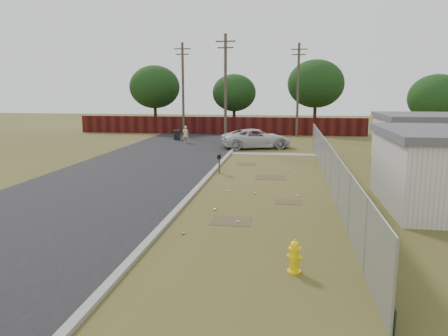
% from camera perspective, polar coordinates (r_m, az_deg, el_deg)
% --- Properties ---
extents(ground, '(120.00, 120.00, 0.00)m').
position_cam_1_polar(ground, '(20.34, 4.99, -2.91)').
color(ground, brown).
rests_on(ground, ground).
extents(street, '(15.10, 60.00, 0.12)m').
position_cam_1_polar(street, '(29.28, -7.37, 1.13)').
color(street, black).
rests_on(street, ground).
extents(chainlink_fence, '(0.10, 27.06, 2.02)m').
position_cam_1_polar(chainlink_fence, '(21.25, 13.62, -0.40)').
color(chainlink_fence, '#94979C').
rests_on(chainlink_fence, ground).
extents(privacy_fence, '(30.00, 0.12, 1.80)m').
position_cam_1_polar(privacy_fence, '(45.49, -0.71, 5.56)').
color(privacy_fence, '#46130F').
rests_on(privacy_fence, ground).
extents(utility_poles, '(12.60, 8.24, 9.00)m').
position_cam_1_polar(utility_poles, '(40.73, 1.61, 10.36)').
color(utility_poles, '#4C4032').
rests_on(utility_poles, ground).
extents(horizon_trees, '(33.32, 31.94, 7.78)m').
position_cam_1_polar(horizon_trees, '(43.34, 8.09, 10.17)').
color(horizon_trees, '#332117').
rests_on(horizon_trees, ground).
extents(fire_hydrant, '(0.43, 0.43, 0.88)m').
position_cam_1_polar(fire_hydrant, '(11.45, 9.18, -11.43)').
color(fire_hydrant, yellow).
rests_on(fire_hydrant, ground).
extents(mailbox, '(0.16, 0.47, 1.08)m').
position_cam_1_polar(mailbox, '(24.12, -0.62, 1.28)').
color(mailbox, brown).
rests_on(mailbox, ground).
extents(pickup_truck, '(6.04, 4.24, 1.53)m').
position_cam_1_polar(pickup_truck, '(34.72, 4.28, 3.85)').
color(pickup_truck, silver).
rests_on(pickup_truck, ground).
extents(pedestrian, '(0.57, 0.39, 1.51)m').
position_cam_1_polar(pedestrian, '(38.12, -5.04, 4.39)').
color(pedestrian, beige).
rests_on(pedestrian, ground).
extents(trash_bin, '(0.69, 0.68, 0.91)m').
position_cam_1_polar(trash_bin, '(40.61, -6.17, 4.33)').
color(trash_bin, black).
rests_on(trash_bin, ground).
extents(scattered_litter, '(3.90, 11.88, 0.07)m').
position_cam_1_polar(scattered_litter, '(18.61, 3.26, -4.01)').
color(scattered_litter, silver).
rests_on(scattered_litter, ground).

